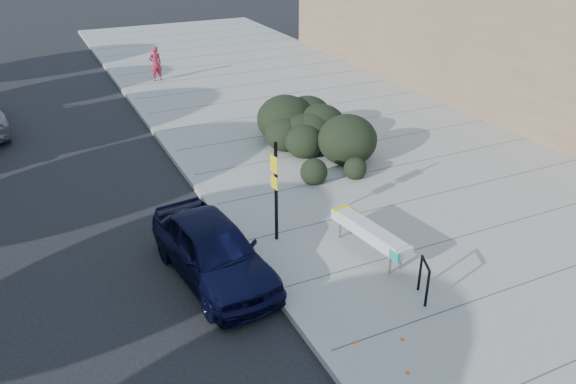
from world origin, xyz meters
The scene contains 9 objects.
ground centered at (0.00, 0.00, 0.00)m, with size 120.00×120.00×0.00m, color black.
sidewalk_near centered at (5.60, 5.00, 0.07)m, with size 11.20×50.00×0.15m, color gray.
curb_near centered at (0.00, 5.00, 0.08)m, with size 0.22×50.00×0.17m, color #9E9E99.
bench centered at (2.40, 0.36, 0.68)m, with size 0.73×2.29×0.68m.
bike_rack centered at (2.46, -1.47, 0.65)m, with size 0.25×0.53×0.83m.
sign_post centered at (0.78, 1.77, 1.53)m, with size 0.11×0.28×2.41m.
hedge centered at (4.00, 5.97, 0.98)m, with size 2.21×4.41×1.65m, color black.
sedan_navy centered at (-0.92, 1.19, 0.66)m, with size 1.57×3.90×1.33m, color black.
pedestrian centered at (1.60, 16.37, 0.91)m, with size 0.55×0.36×1.51m, color maroon.
Camera 1 is at (-3.78, -8.39, 6.99)m, focal length 35.00 mm.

